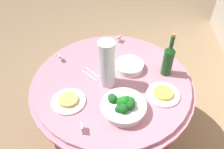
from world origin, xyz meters
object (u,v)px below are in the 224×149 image
(broccoli_bowl, at_px, (123,106))
(label_placard_rear, at_px, (60,57))
(wine_bottle, at_px, (168,59))
(food_plate_noodles, at_px, (68,101))
(food_plate_fried_egg, at_px, (163,94))
(decorative_fruit_vase, at_px, (107,66))
(label_placard_front, at_px, (119,39))
(serving_tongs, at_px, (91,74))
(label_placard_mid, at_px, (82,128))
(plate_stack, at_px, (129,66))

(broccoli_bowl, distance_m, label_placard_rear, 0.68)
(wine_bottle, distance_m, food_plate_noodles, 0.73)
(food_plate_noodles, relative_size, food_plate_fried_egg, 1.00)
(decorative_fruit_vase, height_order, label_placard_front, decorative_fruit_vase)
(label_placard_rear, bearing_deg, serving_tongs, 62.72)
(food_plate_fried_egg, bearing_deg, wine_bottle, 171.49)
(serving_tongs, bearing_deg, label_placard_rear, -117.28)
(label_placard_mid, bearing_deg, broccoli_bowl, 126.35)
(wine_bottle, xyz_separation_m, label_placard_front, (-0.36, -0.36, -0.10))
(decorative_fruit_vase, distance_m, serving_tongs, 0.21)
(plate_stack, height_order, wine_bottle, wine_bottle)
(label_placard_rear, bearing_deg, label_placard_mid, 25.37)
(plate_stack, distance_m, label_placard_rear, 0.53)
(decorative_fruit_vase, xyz_separation_m, food_plate_fried_egg, (0.08, 0.38, -0.14))
(wine_bottle, distance_m, label_placard_rear, 0.81)
(plate_stack, xyz_separation_m, label_placard_mid, (0.56, -0.25, 0.01))
(decorative_fruit_vase, xyz_separation_m, label_placard_rear, (-0.21, -0.39, -0.12))
(wine_bottle, height_order, label_placard_rear, wine_bottle)
(broccoli_bowl, bearing_deg, label_placard_rear, -130.76)
(plate_stack, height_order, food_plate_fried_egg, plate_stack)
(plate_stack, height_order, serving_tongs, plate_stack)
(label_placard_rear, bearing_deg, food_plate_fried_egg, 69.47)
(serving_tongs, distance_m, label_placard_front, 0.46)
(broccoli_bowl, relative_size, plate_stack, 1.33)
(food_plate_noodles, relative_size, label_placard_mid, 4.00)
(food_plate_noodles, xyz_separation_m, label_placard_mid, (0.20, 0.13, 0.02))
(plate_stack, xyz_separation_m, food_plate_noodles, (0.36, -0.37, -0.01))
(broccoli_bowl, height_order, label_placard_mid, broccoli_bowl)
(label_placard_front, bearing_deg, decorative_fruit_vase, -5.80)
(broccoli_bowl, height_order, food_plate_noodles, broccoli_bowl)
(plate_stack, height_order, label_placard_front, label_placard_front)
(broccoli_bowl, distance_m, label_placard_front, 0.73)
(label_placard_mid, bearing_deg, plate_stack, 156.28)
(serving_tongs, height_order, food_plate_fried_egg, food_plate_fried_egg)
(serving_tongs, relative_size, label_placard_rear, 2.77)
(wine_bottle, distance_m, decorative_fruit_vase, 0.43)
(label_placard_mid, height_order, label_placard_rear, same)
(serving_tongs, distance_m, label_placard_mid, 0.47)
(plate_stack, bearing_deg, decorative_fruit_vase, -42.34)
(label_placard_mid, bearing_deg, label_placard_front, 170.46)
(label_placard_mid, bearing_deg, food_plate_noodles, -147.91)
(serving_tongs, bearing_deg, broccoli_bowl, 39.23)
(wine_bottle, xyz_separation_m, food_plate_noodles, (0.33, -0.64, -0.12))
(food_plate_fried_egg, relative_size, label_placard_front, 4.00)
(wine_bottle, bearing_deg, serving_tongs, -83.07)
(wine_bottle, bearing_deg, food_plate_fried_egg, -8.51)
(decorative_fruit_vase, height_order, serving_tongs, decorative_fruit_vase)
(label_placard_front, bearing_deg, plate_stack, 15.78)
(serving_tongs, distance_m, food_plate_fried_egg, 0.53)
(wine_bottle, bearing_deg, label_placard_front, -134.97)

